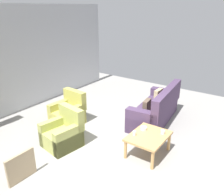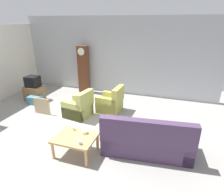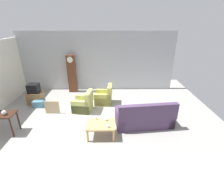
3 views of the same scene
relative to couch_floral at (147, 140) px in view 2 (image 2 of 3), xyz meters
The scene contains 14 objects.
ground_plane 2.04m from the couch_floral, behind, with size 10.40×10.40×0.00m, color #999691.
garage_door_wall 4.56m from the couch_floral, 116.86° to the left, with size 8.40×0.16×3.20m, color #ADAFB5.
couch_floral is the anchor object (origin of this frame).
armchair_olive_near 2.74m from the couch_floral, 153.26° to the left, with size 0.90×0.87×0.92m.
armchair_olive_far 2.50m from the couch_floral, 128.66° to the left, with size 0.84×0.81×0.92m.
coffee_table_wood 1.69m from the couch_floral, 160.45° to the right, with size 0.96×0.76×0.48m.
grandfather_clock 4.89m from the couch_floral, 133.73° to the left, with size 0.44×0.30×2.03m.
tv_stand_cabinet 5.23m from the couch_floral, 157.74° to the left, with size 0.68×0.52×0.57m, color brown.
tv_crt 5.25m from the couch_floral, 157.74° to the left, with size 0.48×0.44×0.42m, color black.
framed_picture_leaning 3.87m from the couch_floral, 165.00° to the left, with size 0.60×0.05×0.57m, color tan.
storage_box_blue 4.89m from the couch_floral, 159.92° to the left, with size 0.48×0.44×0.30m, color teal.
cup_white_porcelain 1.81m from the couch_floral, behind, with size 0.07×0.07×0.10m, color white.
cup_blue_rimmed 1.58m from the couch_floral, 149.62° to the right, with size 0.09×0.09×0.09m, color silver.
bowl_white_stacked 1.49m from the couch_floral, 165.93° to the right, with size 0.14×0.14×0.07m, color white.
Camera 2 is at (2.43, -4.27, 3.01)m, focal length 30.92 mm.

